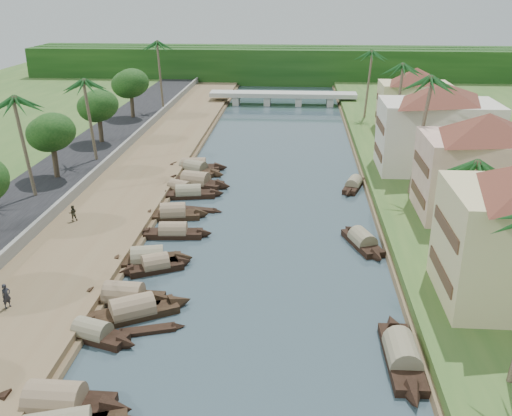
{
  "coord_description": "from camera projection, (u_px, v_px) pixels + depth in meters",
  "views": [
    {
      "loc": [
        2.8,
        -37.79,
        21.53
      ],
      "look_at": [
        -0.82,
        11.94,
        2.0
      ],
      "focal_mm": 40.0,
      "sensor_mm": 36.0,
      "label": 1
    }
  ],
  "objects": [
    {
      "name": "sampan_14",
      "position": [
        402.0,
        356.0,
        34.82
      ],
      "size": [
        2.1,
        9.49,
        2.28
      ],
      "rotation": [
        0.0,
        0.0,
        1.59
      ],
      "color": "black",
      "rests_on": "ground"
    },
    {
      "name": "sampan_16",
      "position": [
        354.0,
        185.0,
        64.66
      ],
      "size": [
        3.42,
        7.33,
        1.83
      ],
      "rotation": [
        0.0,
        0.0,
        1.27
      ],
      "color": "black",
      "rests_on": "ground"
    },
    {
      "name": "road",
      "position": [
        48.0,
        187.0,
        63.11
      ],
      "size": [
        8.0,
        180.0,
        1.4
      ],
      "primitive_type": "cube",
      "color": "black",
      "rests_on": "ground"
    },
    {
      "name": "tree_6",
      "position": [
        473.0,
        121.0,
        68.55
      ],
      "size": [
        4.47,
        4.47,
        7.01
      ],
      "color": "#4B3B2B",
      "rests_on": "ground"
    },
    {
      "name": "tree_5",
      "position": [
        131.0,
        84.0,
        91.38
      ],
      "size": [
        5.32,
        5.32,
        7.62
      ],
      "color": "#4B3B2B",
      "rests_on": "ground"
    },
    {
      "name": "sampan_12",
      "position": [
        193.0,
        169.0,
        70.22
      ],
      "size": [
        9.05,
        5.6,
        2.2
      ],
      "rotation": [
        0.0,
        0.0,
        -0.46
      ],
      "color": "black",
      "rests_on": "ground"
    },
    {
      "name": "sampan_10",
      "position": [
        180.0,
        189.0,
        63.4
      ],
      "size": [
        6.82,
        4.13,
        1.93
      ],
      "rotation": [
        0.0,
        0.0,
        -0.43
      ],
      "color": "black",
      "rests_on": "ground"
    },
    {
      "name": "palm_3",
      "position": [
        401.0,
        67.0,
        73.24
      ],
      "size": [
        3.2,
        3.2,
        12.35
      ],
      "color": "#71644B",
      "rests_on": "ground"
    },
    {
      "name": "sampan_4",
      "position": [
        124.0,
        297.0,
        41.39
      ],
      "size": [
        8.15,
        2.28,
        2.28
      ],
      "rotation": [
        0.0,
        0.0,
        -0.06
      ],
      "color": "black",
      "rests_on": "ground"
    },
    {
      "name": "person_far",
      "position": [
        73.0,
        213.0,
        53.53
      ],
      "size": [
        0.92,
        0.84,
        1.54
      ],
      "primitive_type": "imported",
      "rotation": [
        0.0,
        0.0,
        3.57
      ],
      "color": "#333224",
      "rests_on": "left_bank"
    },
    {
      "name": "sampan_1",
      "position": [
        56.0,
        404.0,
        30.79
      ],
      "size": [
        8.77,
        2.36,
        2.55
      ],
      "rotation": [
        0.0,
        0.0,
        -0.01
      ],
      "color": "black",
      "rests_on": "ground"
    },
    {
      "name": "tree_4",
      "position": [
        98.0,
        106.0,
        76.83
      ],
      "size": [
        4.95,
        4.95,
        7.0
      ],
      "color": "#4B3B2B",
      "rests_on": "ground"
    },
    {
      "name": "sampan_9",
      "position": [
        188.0,
        194.0,
        61.91
      ],
      "size": [
        8.16,
        2.9,
        2.05
      ],
      "rotation": [
        0.0,
        0.0,
        0.17
      ],
      "color": "black",
      "rests_on": "ground"
    },
    {
      "name": "bridge",
      "position": [
        283.0,
        96.0,
        109.38
      ],
      "size": [
        28.0,
        4.0,
        2.4
      ],
      "color": "#A8A99E",
      "rests_on": "ground"
    },
    {
      "name": "canoe_2",
      "position": [
        197.0,
        209.0,
        58.38
      ],
      "size": [
        5.61,
        1.78,
        0.81
      ],
      "rotation": [
        0.0,
        0.0,
        -0.18
      ],
      "color": "black",
      "rests_on": "ground"
    },
    {
      "name": "sampan_7",
      "position": [
        173.0,
        233.0,
        52.18
      ],
      "size": [
        7.45,
        2.03,
        1.99
      ],
      "rotation": [
        0.0,
        0.0,
        0.07
      ],
      "color": "black",
      "rests_on": "ground"
    },
    {
      "name": "treeline",
      "position": [
        286.0,
        65.0,
        134.55
      ],
      "size": [
        120.0,
        14.0,
        8.0
      ],
      "color": "black",
      "rests_on": "ground"
    },
    {
      "name": "building_distant",
      "position": [
        414.0,
        99.0,
        84.22
      ],
      "size": [
        12.62,
        12.62,
        9.2
      ],
      "color": "#C4BB83",
      "rests_on": "right_bank"
    },
    {
      "name": "sampan_8",
      "position": [
        173.0,
        214.0,
        56.36
      ],
      "size": [
        7.5,
        2.98,
        2.26
      ],
      "rotation": [
        0.0,
        0.0,
        0.17
      ],
      "color": "black",
      "rests_on": "ground"
    },
    {
      "name": "ground",
      "position": [
        255.0,
        290.0,
        43.14
      ],
      "size": [
        220.0,
        220.0,
        0.0
      ],
      "primitive_type": "plane",
      "color": "#32444C",
      "rests_on": "ground"
    },
    {
      "name": "canoe_1",
      "position": [
        148.0,
        331.0,
        37.9
      ],
      "size": [
        5.11,
        2.33,
        0.82
      ],
      "rotation": [
        0.0,
        0.0,
        0.31
      ],
      "color": "black",
      "rests_on": "ground"
    },
    {
      "name": "building_mid",
      "position": [
        482.0,
        164.0,
        52.55
      ],
      "size": [
        14.11,
        14.11,
        9.7
      ],
      "color": "beige",
      "rests_on": "right_bank"
    },
    {
      "name": "person_near",
      "position": [
        6.0,
        296.0,
        39.01
      ],
      "size": [
        0.69,
        0.78,
        1.79
      ],
      "primitive_type": "imported",
      "rotation": [
        0.0,
        0.0,
        1.06
      ],
      "color": "#23232A",
      "rests_on": "left_bank"
    },
    {
      "name": "sampan_3",
      "position": [
        93.0,
        333.0,
        37.08
      ],
      "size": [
        6.89,
        3.43,
        1.88
      ],
      "rotation": [
        0.0,
        0.0,
        -0.31
      ],
      "color": "black",
      "rests_on": "ground"
    },
    {
      "name": "palm_6",
      "position": [
        87.0,
        83.0,
        67.22
      ],
      "size": [
        3.2,
        3.2,
        11.2
      ],
      "color": "#71644B",
      "rests_on": "ground"
    },
    {
      "name": "retaining_wall",
      "position": [
        86.0,
        182.0,
        62.59
      ],
      "size": [
        0.4,
        180.0,
        1.1
      ],
      "primitive_type": "cube",
      "color": "slate",
      "rests_on": "left_bank"
    },
    {
      "name": "right_bank",
      "position": [
        448.0,
        198.0,
        60.21
      ],
      "size": [
        16.0,
        180.0,
        1.2
      ],
      "primitive_type": "cube",
      "color": "#2F5321",
      "rests_on": "ground"
    },
    {
      "name": "sampan_6",
      "position": [
        148.0,
        260.0,
        47.01
      ],
      "size": [
        7.94,
        3.43,
        2.3
      ],
      "rotation": [
        0.0,
        0.0,
        0.22
      ],
      "color": "black",
      "rests_on": "ground"
    },
    {
      "name": "sampan_15",
      "position": [
        362.0,
        242.0,
        50.34
      ],
      "size": [
        4.03,
        7.69,
        2.06
      ],
      "rotation": [
        0.0,
        0.0,
        1.91
      ],
      "color": "black",
      "rests_on": "ground"
    },
    {
      "name": "left_bank",
      "position": [
        124.0,
        191.0,
        62.65
      ],
      "size": [
        10.0,
        180.0,
        0.8
      ],
      "primitive_type": "cube",
      "color": "brown",
      "rests_on": "ground"
    },
    {
      "name": "building_far",
      "position": [
        438.0,
        126.0,
        65.53
      ],
      "size": [
        15.59,
        15.59,
        10.2
      ],
      "color": "beige",
      "rests_on": "right_bank"
    },
    {
      "name": "palm_1",
      "position": [
        471.0,
        165.0,
        42.86
      ],
      "size": [
        3.2,
        3.2,
        9.41
      ],
      "color": "#71644B",
      "rests_on": "ground"
    },
    {
      "name": "palm_5",
      "position": [
        20.0,
        101.0,
        55.05
      ],
      "size": [
        3.2,
        3.2,
        11.51
      ],
      "color": "#71644B",
      "rests_on": "ground"
    },
    {
      "name": "tree_3",
      "position": [
        52.0,
        133.0,
        62.39
      ],
      "size": [
        4.84,
        4.84,
        7.1
      ],
      "color": "#4B3B2B",
      "rests_on": "ground"
    },
    {
      "name": "palm_2",
      "position": [
        423.0,
        81.0,
        55.53
      ],
      "size": [
        3.2,
        3.2,
        13.48
      ],
      "color": "#71644B",
      "rests_on": "ground"
    },
    {
      "name": "sampan_13",
      "position": [
        194.0,
        167.0,
        70.92
      ],
      "size": [
        8.78,
        2.78,
        2.34
      ],
      "rotation": [
        0.0,
        0.0,
        0.11
      ],
      "color": "black",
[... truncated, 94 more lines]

